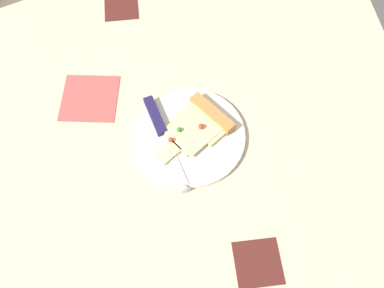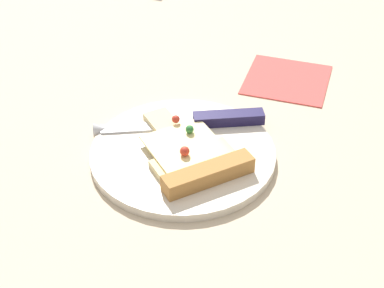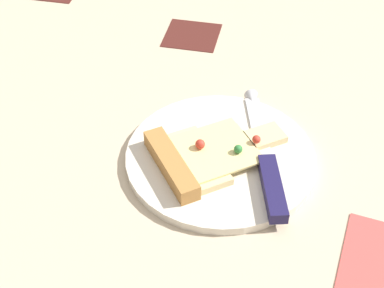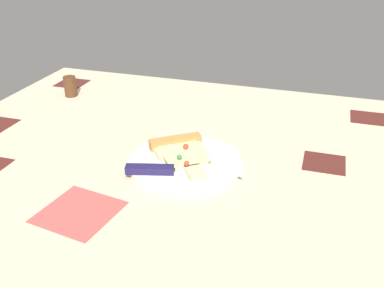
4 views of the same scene
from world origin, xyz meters
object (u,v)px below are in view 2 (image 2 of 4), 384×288
object	(u,v)px
knife	(196,121)
napkin	(287,79)
plate	(183,154)
pizza_slice	(192,156)

from	to	relation	value
knife	napkin	world-z (taller)	knife
plate	knife	size ratio (longest dim) A/B	1.05
plate	pizza_slice	world-z (taller)	pizza_slice
pizza_slice	napkin	world-z (taller)	pizza_slice
plate	napkin	distance (cm)	25.86
pizza_slice	napkin	distance (cm)	27.01
napkin	knife	bearing A→B (deg)	143.07
pizza_slice	knife	xyz separation A→B (cm)	(8.09, 0.70, -0.19)
pizza_slice	knife	world-z (taller)	pizza_slice
plate	knife	bearing A→B (deg)	-8.23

